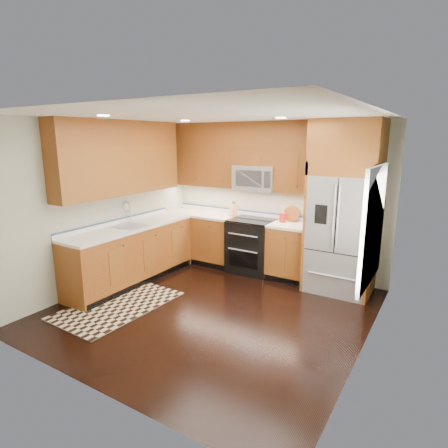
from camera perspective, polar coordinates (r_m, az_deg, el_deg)
The scene contains 16 objects.
ground at distance 5.34m, azimuth -1.91°, elevation -12.88°, with size 4.00×4.00×0.00m, color black.
wall_back at distance 6.65m, azimuth 7.61°, elevation 3.95°, with size 4.00×0.02×2.60m, color #B3B9A6.
wall_left at distance 6.23m, azimuth -17.53°, elevation 2.87°, with size 0.02×4.00×2.60m, color #B3B9A6.
wall_right at distance 4.18m, azimuth 21.45°, elevation -2.20°, with size 0.02×4.00×2.60m, color #B3B9A6.
window at distance 4.36m, azimuth 21.76°, elevation -0.30°, with size 0.04×1.10×1.30m.
base_cabinets at distance 6.54m, azimuth -6.59°, elevation -3.82°, with size 2.85×3.00×0.90m.
countertop at distance 6.42m, azimuth -5.07°, elevation 0.25°, with size 2.86×3.01×0.04m.
upper_cabinets at distance 6.37m, azimuth -5.32°, elevation 10.18°, with size 2.85×3.00×1.15m.
range at distance 6.64m, azimuth 4.24°, elevation -3.33°, with size 0.76×0.67×0.95m.
microwave at distance 6.53m, azimuth 4.95°, elevation 7.04°, with size 0.76×0.40×0.42m.
refrigerator at distance 5.88m, azimuth 17.72°, elevation 2.31°, with size 0.98×0.75×2.60m.
sink_faucet at distance 6.25m, azimuth -14.17°, elevation 0.22°, with size 0.54×0.44×0.37m.
rug at distance 5.65m, azimuth -15.83°, elevation -11.82°, with size 1.02×1.70×0.01m, color black.
knife_block at distance 6.81m, azimuth 1.49°, elevation 2.15°, with size 0.12×0.15×0.27m.
utensil_crock at distance 6.38m, azimuth 8.93°, elevation 1.28°, with size 0.13×0.13×0.33m.
cutting_board at distance 6.48m, azimuth 10.24°, elevation 0.47°, with size 0.27×0.27×0.02m, color brown.
Camera 1 is at (2.67, -4.00, 2.33)m, focal length 30.00 mm.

